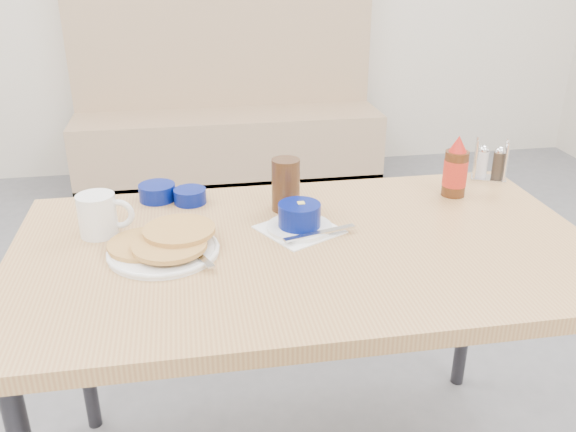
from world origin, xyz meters
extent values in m
cube|color=tan|center=(0.00, 2.72, 0.23)|extent=(1.90, 0.55, 0.45)
cube|color=tan|center=(0.00, 2.94, 0.72)|extent=(1.90, 0.12, 1.00)
cube|color=#2D2D33|center=(0.00, 2.72, 0.04)|extent=(1.90, 0.55, 0.08)
cube|color=tan|center=(0.00, 0.25, 0.74)|extent=(1.40, 0.80, 0.04)
cylinder|color=#2D2D33|center=(-0.62, 0.57, 0.36)|extent=(0.04, 0.04, 0.72)
cylinder|color=#2D2D33|center=(0.62, 0.57, 0.36)|extent=(0.04, 0.04, 0.72)
cylinder|color=white|center=(-0.34, 0.26, 0.77)|extent=(0.26, 0.26, 0.01)
cylinder|color=tan|center=(-0.38, 0.28, 0.78)|extent=(0.17, 0.17, 0.01)
cylinder|color=tan|center=(-0.32, 0.23, 0.79)|extent=(0.17, 0.17, 0.01)
cylinder|color=tan|center=(-0.30, 0.29, 0.80)|extent=(0.17, 0.17, 0.01)
cube|color=silver|center=(-0.25, 0.19, 0.78)|extent=(0.06, 0.11, 0.00)
cylinder|color=white|center=(-0.49, 0.39, 0.81)|extent=(0.09, 0.09, 0.11)
cylinder|color=black|center=(-0.49, 0.39, 0.86)|extent=(0.08, 0.08, 0.00)
torus|color=white|center=(-0.44, 0.38, 0.81)|extent=(0.08, 0.02, 0.08)
cube|color=white|center=(0.00, 0.33, 0.76)|extent=(0.24, 0.24, 0.00)
cylinder|color=white|center=(0.00, 0.33, 0.77)|extent=(0.16, 0.16, 0.01)
cylinder|color=#041162|center=(0.00, 0.33, 0.80)|extent=(0.11, 0.11, 0.06)
cylinder|color=white|center=(0.00, 0.33, 0.83)|extent=(0.09, 0.09, 0.01)
cube|color=#F4DB60|center=(0.00, 0.33, 0.83)|extent=(0.02, 0.02, 0.01)
cube|color=silver|center=(0.04, 0.27, 0.78)|extent=(0.19, 0.07, 0.00)
cylinder|color=#041162|center=(-0.36, 0.59, 0.78)|extent=(0.10, 0.10, 0.05)
cylinder|color=#041162|center=(-0.27, 0.55, 0.78)|extent=(0.09, 0.09, 0.04)
cylinder|color=#3A2112|center=(-0.01, 0.46, 0.83)|extent=(0.10, 0.10, 0.14)
cube|color=silver|center=(0.64, 0.59, 0.76)|extent=(0.12, 0.10, 0.00)
cylinder|color=silver|center=(0.59, 0.59, 0.82)|extent=(0.01, 0.01, 0.12)
cylinder|color=silver|center=(0.67, 0.55, 0.82)|extent=(0.01, 0.01, 0.12)
cylinder|color=silver|center=(0.61, 0.63, 0.82)|extent=(0.01, 0.01, 0.12)
cylinder|color=silver|center=(0.69, 0.59, 0.82)|extent=(0.01, 0.01, 0.12)
cylinder|color=silver|center=(0.62, 0.60, 0.80)|extent=(0.03, 0.03, 0.08)
cylinder|color=#3F3326|center=(0.66, 0.58, 0.80)|extent=(0.03, 0.03, 0.08)
cylinder|color=#47230F|center=(0.48, 0.48, 0.83)|extent=(0.07, 0.07, 0.13)
cylinder|color=red|center=(0.48, 0.48, 0.83)|extent=(0.07, 0.07, 0.08)
cone|color=red|center=(0.48, 0.48, 0.91)|extent=(0.05, 0.05, 0.05)
camera|label=1|loc=(-0.26, -1.03, 1.42)|focal=38.00mm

